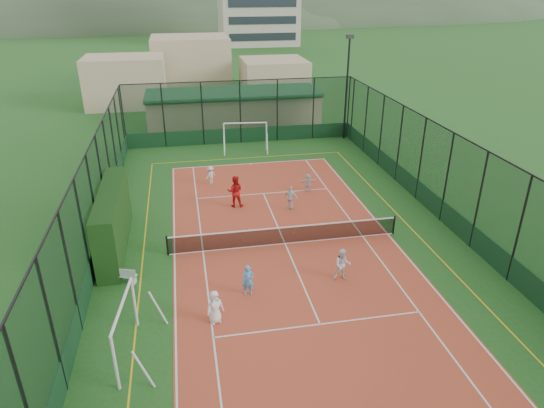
{
  "coord_description": "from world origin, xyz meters",
  "views": [
    {
      "loc": [
        -4.63,
        -20.79,
        12.12
      ],
      "look_at": [
        -0.24,
        2.27,
        1.2
      ],
      "focal_mm": 32.0,
      "sensor_mm": 36.0,
      "label": 1
    }
  ],
  "objects_px": {
    "child_far_left": "(210,175)",
    "child_far_right": "(291,198)",
    "child_far_back": "(308,182)",
    "coach": "(235,191)",
    "futsal_goal_near": "(126,330)",
    "child_near_right": "(343,265)",
    "child_near_mid": "(248,280)",
    "floodlight_ne": "(347,89)",
    "futsal_goal_far": "(245,137)",
    "white_bench": "(120,275)",
    "child_near_left": "(215,307)",
    "clubhouse": "(233,109)"
  },
  "relations": [
    {
      "from": "child_far_left",
      "to": "child_far_right",
      "type": "relative_size",
      "value": 0.85
    },
    {
      "from": "child_far_back",
      "to": "coach",
      "type": "height_order",
      "value": "coach"
    },
    {
      "from": "futsal_goal_near",
      "to": "child_near_right",
      "type": "xyz_separation_m",
      "value": [
        8.91,
        3.11,
        -0.31
      ]
    },
    {
      "from": "child_near_mid",
      "to": "child_far_left",
      "type": "distance_m",
      "value": 12.55
    },
    {
      "from": "floodlight_ne",
      "to": "futsal_goal_far",
      "type": "height_order",
      "value": "floodlight_ne"
    },
    {
      "from": "floodlight_ne",
      "to": "coach",
      "type": "relative_size",
      "value": 4.38
    },
    {
      "from": "child_near_right",
      "to": "coach",
      "type": "relative_size",
      "value": 0.8
    },
    {
      "from": "floodlight_ne",
      "to": "child_far_left",
      "type": "height_order",
      "value": "floodlight_ne"
    },
    {
      "from": "child_far_back",
      "to": "coach",
      "type": "distance_m",
      "value": 4.97
    },
    {
      "from": "white_bench",
      "to": "child_far_right",
      "type": "bearing_deg",
      "value": 52.29
    },
    {
      "from": "child_near_left",
      "to": "floodlight_ne",
      "type": "bearing_deg",
      "value": 44.79
    },
    {
      "from": "white_bench",
      "to": "child_near_mid",
      "type": "bearing_deg",
      "value": -0.55
    },
    {
      "from": "white_bench",
      "to": "child_near_left",
      "type": "xyz_separation_m",
      "value": [
        3.85,
        -3.47,
        0.3
      ]
    },
    {
      "from": "futsal_goal_near",
      "to": "coach",
      "type": "distance_m",
      "value": 12.72
    },
    {
      "from": "floodlight_ne",
      "to": "child_near_mid",
      "type": "height_order",
      "value": "floodlight_ne"
    },
    {
      "from": "futsal_goal_far",
      "to": "coach",
      "type": "xyz_separation_m",
      "value": [
        -2.0,
        -10.06,
        -0.13
      ]
    },
    {
      "from": "child_far_back",
      "to": "child_far_left",
      "type": "bearing_deg",
      "value": -21.94
    },
    {
      "from": "child_near_mid",
      "to": "child_near_left",
      "type": "bearing_deg",
      "value": -130.84
    },
    {
      "from": "child_far_right",
      "to": "coach",
      "type": "height_order",
      "value": "coach"
    },
    {
      "from": "child_near_right",
      "to": "child_far_right",
      "type": "xyz_separation_m",
      "value": [
        -0.63,
        7.46,
        -0.04
      ]
    },
    {
      "from": "clubhouse",
      "to": "child_near_left",
      "type": "distance_m",
      "value": 27.76
    },
    {
      "from": "floodlight_ne",
      "to": "child_far_right",
      "type": "relative_size",
      "value": 5.79
    },
    {
      "from": "child_near_right",
      "to": "child_far_back",
      "type": "bearing_deg",
      "value": 94.71
    },
    {
      "from": "child_near_right",
      "to": "coach",
      "type": "height_order",
      "value": "coach"
    },
    {
      "from": "white_bench",
      "to": "futsal_goal_near",
      "type": "xyz_separation_m",
      "value": [
        0.68,
        -4.7,
        0.66
      ]
    },
    {
      "from": "clubhouse",
      "to": "child_far_right",
      "type": "bearing_deg",
      "value": -86.32
    },
    {
      "from": "child_near_left",
      "to": "child_near_right",
      "type": "relative_size",
      "value": 0.92
    },
    {
      "from": "futsal_goal_near",
      "to": "child_far_left",
      "type": "bearing_deg",
      "value": -7.76
    },
    {
      "from": "futsal_goal_near",
      "to": "child_far_left",
      "type": "distance_m",
      "value": 15.84
    },
    {
      "from": "child_far_left",
      "to": "coach",
      "type": "height_order",
      "value": "coach"
    },
    {
      "from": "white_bench",
      "to": "futsal_goal_near",
      "type": "relative_size",
      "value": 0.43
    },
    {
      "from": "child_near_left",
      "to": "child_far_back",
      "type": "bearing_deg",
      "value": 44.5
    },
    {
      "from": "white_bench",
      "to": "floodlight_ne",
      "type": "bearing_deg",
      "value": 67.64
    },
    {
      "from": "child_near_left",
      "to": "child_far_left",
      "type": "xyz_separation_m",
      "value": [
        0.86,
        14.09,
        -0.08
      ]
    },
    {
      "from": "futsal_goal_far",
      "to": "child_far_back",
      "type": "height_order",
      "value": "futsal_goal_far"
    },
    {
      "from": "white_bench",
      "to": "child_near_left",
      "type": "distance_m",
      "value": 5.2
    },
    {
      "from": "child_near_mid",
      "to": "child_far_left",
      "type": "xyz_separation_m",
      "value": [
        -0.65,
        12.53,
        -0.08
      ]
    },
    {
      "from": "child_near_right",
      "to": "white_bench",
      "type": "bearing_deg",
      "value": -178.69
    },
    {
      "from": "white_bench",
      "to": "child_far_left",
      "type": "height_order",
      "value": "child_far_left"
    },
    {
      "from": "child_near_mid",
      "to": "child_far_back",
      "type": "xyz_separation_m",
      "value": [
        5.26,
        10.23,
        -0.12
      ]
    },
    {
      "from": "futsal_goal_far",
      "to": "child_far_back",
      "type": "relative_size",
      "value": 2.97
    },
    {
      "from": "futsal_goal_far",
      "to": "child_near_mid",
      "type": "distance_m",
      "value": 19.05
    },
    {
      "from": "child_far_right",
      "to": "child_far_back",
      "type": "xyz_separation_m",
      "value": [
        1.67,
        2.44,
        -0.14
      ]
    },
    {
      "from": "child_near_mid",
      "to": "coach",
      "type": "bearing_deg",
      "value": 89.99
    },
    {
      "from": "white_bench",
      "to": "futsal_goal_far",
      "type": "bearing_deg",
      "value": 84.13
    },
    {
      "from": "clubhouse",
      "to": "futsal_goal_near",
      "type": "relative_size",
      "value": 4.59
    },
    {
      "from": "coach",
      "to": "clubhouse",
      "type": "bearing_deg",
      "value": -86.23
    },
    {
      "from": "child_near_right",
      "to": "child_far_right",
      "type": "bearing_deg",
      "value": 105.52
    },
    {
      "from": "child_near_left",
      "to": "coach",
      "type": "relative_size",
      "value": 0.73
    },
    {
      "from": "coach",
      "to": "floodlight_ne",
      "type": "bearing_deg",
      "value": -121.8
    }
  ]
}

